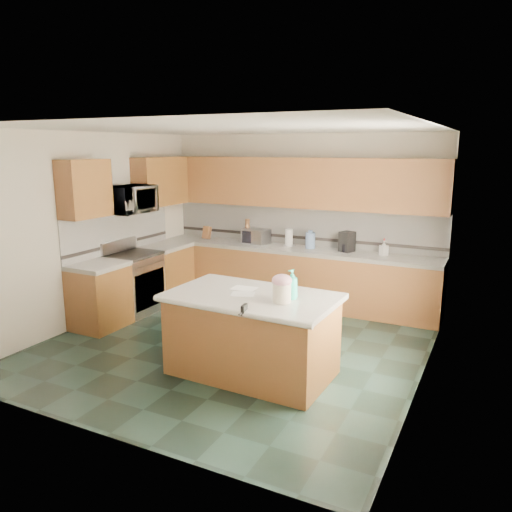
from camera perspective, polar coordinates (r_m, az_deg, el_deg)
The scene contains 52 objects.
floor at distance 6.50m, azimuth -2.60°, elevation -10.15°, with size 4.60×4.60×0.00m, color black.
ceiling at distance 6.02m, azimuth -2.86°, elevation 14.35°, with size 4.60×4.60×0.00m, color white.
wall_back at distance 8.19m, azimuth 5.22°, elevation 4.30°, with size 4.60×0.04×2.70m, color silver.
wall_front at distance 4.30m, azimuth -17.99°, elevation -3.61°, with size 4.60×0.04×2.70m, color silver.
wall_left at distance 7.51m, azimuth -18.39°, elevation 3.00°, with size 0.04×4.60×2.70m, color silver.
wall_right at distance 5.40m, azimuth 19.31°, elevation -0.51°, with size 0.04×4.60×2.70m, color silver.
back_base_cab at distance 8.08m, azimuth 4.27°, elevation -2.45°, with size 4.60×0.60×0.86m, color #533414.
back_countertop at distance 7.98m, azimuth 4.32°, elevation 0.75°, with size 4.60×0.64×0.06m, color white.
back_upper_cab at distance 7.96m, azimuth 4.82°, elevation 8.35°, with size 4.60×0.33×0.78m, color #533414.
back_backsplash at distance 8.18m, azimuth 5.13°, elevation 3.48°, with size 4.60×0.02×0.63m, color silver.
back_accent_band at distance 8.21m, azimuth 5.08°, elevation 2.13°, with size 4.60×0.01×0.05m, color black.
left_base_cab_rear at distance 8.44m, azimuth -10.28°, elevation -1.97°, with size 0.60×0.82×0.86m, color #533414.
left_counter_rear at distance 8.34m, azimuth -10.40°, elevation 1.09°, with size 0.64×0.82×0.06m, color white.
left_base_cab_front at distance 7.32m, azimuth -17.44°, elevation -4.56°, with size 0.60×0.72×0.86m, color #533414.
left_counter_front at distance 7.21m, azimuth -17.67°, elevation -1.06°, with size 0.64×0.72×0.06m, color white.
left_backsplash at distance 7.90m, azimuth -15.38°, elevation 2.77°, with size 0.02×2.30×0.63m, color silver.
left_accent_band at distance 7.93m, azimuth -15.27°, elevation 1.38°, with size 0.01×2.30×0.05m, color black.
left_upper_cab_rear at distance 8.40m, azimuth -10.87°, elevation 8.38°, with size 0.33×1.09×0.78m, color #533414.
left_upper_cab_front at distance 7.15m, azimuth -19.00°, elevation 7.28°, with size 0.33×0.72×0.78m, color #533414.
range_body at distance 7.85m, azimuth -13.72°, elevation -3.15°, with size 0.60×0.76×0.88m, color #B7B7BC.
range_oven_door at distance 7.68m, azimuth -12.04°, elevation -3.72°, with size 0.02×0.68×0.55m, color black.
range_cooktop at distance 7.74m, azimuth -13.89°, elevation 0.13°, with size 0.62×0.78×0.04m, color black.
range_handle at distance 7.56m, azimuth -11.99°, elevation -0.98°, with size 0.02×0.02×0.66m, color #B7B7BC.
range_backguard at distance 7.88m, azimuth -15.38°, elevation 1.16°, with size 0.06×0.76×0.18m, color #B7B7BC.
microwave at distance 7.61m, azimuth -14.21°, elevation 6.27°, with size 0.73×0.50×0.41m, color #B7B7BC.
island_base at distance 5.60m, azimuth -0.46°, elevation -9.22°, with size 1.73×0.99×0.86m, color #533414.
island_top at distance 5.45m, azimuth -0.47°, elevation -4.71°, with size 1.83×1.09×0.06m, color white.
island_bullnose at distance 4.99m, azimuth -3.31°, elevation -6.34°, with size 0.06×0.06×1.83m, color white.
treat_jar at distance 5.15m, azimuth 2.97°, elevation -4.22°, with size 0.19×0.19×0.20m, color #F2E6CE.
treat_jar_lid at distance 5.12m, azimuth 2.98°, elevation -2.81°, with size 0.21×0.21×0.13m, color #EBA5BC.
treat_jar_knob at distance 5.10m, azimuth 2.99°, elevation -2.32°, with size 0.02×0.02×0.07m, color tan.
treat_jar_knob_end_l at distance 5.12m, azimuth 2.64°, elevation -2.27°, with size 0.04×0.04×0.04m, color tan.
treat_jar_knob_end_r at distance 5.09m, azimuth 3.34°, elevation -2.36°, with size 0.04×0.04×0.04m, color tan.
soap_bottle_island at distance 5.25m, azimuth 4.15°, elevation -3.24°, with size 0.12×0.12×0.32m, color #23BBA3.
paper_sheet_a at distance 5.45m, azimuth -1.51°, elevation -4.36°, with size 0.25×0.19×0.00m, color white.
paper_sheet_b at distance 5.66m, azimuth -1.39°, elevation -3.72°, with size 0.28×0.21×0.00m, color white.
clamp_body at distance 4.91m, azimuth -1.36°, elevation -6.14°, with size 0.03×0.11×0.10m, color black.
clamp_handle at distance 4.86m, azimuth -1.73°, elevation -6.59°, with size 0.02×0.02×0.08m, color black.
knife_block at distance 8.74m, azimuth -5.64°, elevation 2.67°, with size 0.12×0.10×0.22m, color #472814.
utensil_crock at distance 8.39m, azimuth -0.98°, elevation 2.12°, with size 0.13×0.13×0.16m, color black.
utensil_bundle at distance 8.36m, azimuth -0.99°, elevation 3.46°, with size 0.07×0.07×0.24m, color #472814.
toaster_oven at distance 8.28m, azimuth -0.02°, elevation 2.26°, with size 0.41×0.28×0.24m, color #B7B7BC.
toaster_oven_door at distance 8.16m, azimuth -0.44°, elevation 2.12°, with size 0.37×0.01×0.20m, color black.
paper_towel at distance 8.09m, azimuth 3.78°, elevation 2.12°, with size 0.12×0.12×0.28m, color white.
paper_towel_base at distance 8.11m, azimuth 3.77°, elevation 1.22°, with size 0.18×0.18×0.01m, color #B7B7BC.
water_jug at distance 7.91m, azimuth 6.23°, elevation 1.77°, with size 0.15×0.15×0.25m, color #6D90C7.
water_jug_neck at distance 7.89m, azimuth 6.25°, elevation 2.79°, with size 0.07×0.07×0.04m, color #6D90C7.
coffee_maker at distance 7.75m, azimuth 10.36°, elevation 1.63°, with size 0.18×0.20×0.31m, color black.
coffee_carafe at distance 7.72m, azimuth 10.24°, elevation 0.91°, with size 0.13×0.13×0.13m, color black.
soap_bottle_back at distance 7.59m, azimuth 14.40°, elevation 0.89°, with size 0.10×0.10×0.22m, color white.
soap_back_cap at distance 7.57m, azimuth 14.45°, elevation 1.84°, with size 0.02×0.02×0.03m, color red.
window_light_proxy at distance 5.18m, azimuth 18.81°, elevation 0.69°, with size 0.02×1.40×1.10m, color white.
Camera 1 is at (2.94, -5.25, 2.48)m, focal length 35.00 mm.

